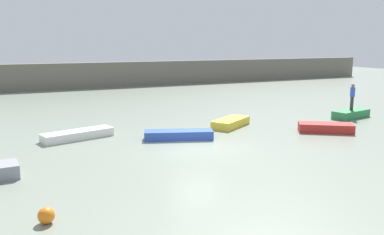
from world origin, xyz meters
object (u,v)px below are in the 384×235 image
Objects in this scene: rowboat_white at (78,135)px; person_blue_shirt at (352,95)px; rowboat_green at (351,114)px; rowboat_blue at (179,135)px; rowboat_yellow at (231,123)px; mooring_buoy at (46,215)px; rowboat_red at (326,128)px.

person_blue_shirt reaches higher than rowboat_white.
person_blue_shirt reaches higher than rowboat_green.
rowboat_blue is 13.16m from rowboat_green.
rowboat_yellow is 1.62× the size of person_blue_shirt.
mooring_buoy is at bearing -114.27° from rowboat_blue.
rowboat_blue is at bearing -177.08° from person_blue_shirt.
rowboat_green is (8.94, -1.00, 0.03)m from rowboat_yellow.
rowboat_green is at bearing 22.32° from rowboat_blue.
rowboat_white is 7.85× the size of mooring_buoy.
rowboat_white is at bearing 174.65° from person_blue_shirt.
rowboat_red is at bearing -33.00° from rowboat_white.
rowboat_blue is 10.70m from mooring_buoy.
mooring_buoy is at bearing -173.73° from rowboat_yellow.
rowboat_white is 1.26× the size of rowboat_red.
rowboat_red is 5.57m from person_blue_shirt.
rowboat_blue is 7.53× the size of mooring_buoy.
rowboat_red is 1.67× the size of person_blue_shirt.
rowboat_green reaches higher than rowboat_blue.
rowboat_green is at bearing 63.24° from rowboat_red.
mooring_buoy is at bearing -118.95° from rowboat_white.
person_blue_shirt is at bearing 22.32° from rowboat_blue.
rowboat_white is at bearing 163.22° from rowboat_green.
person_blue_shirt reaches higher than mooring_buoy.
mooring_buoy is at bearing -169.17° from rowboat_green.
rowboat_white is 13.97m from rowboat_red.
mooring_buoy is (-7.39, -7.74, 0.00)m from rowboat_blue.
mooring_buoy reaches higher than rowboat_blue.
rowboat_yellow is 14.93m from mooring_buoy.
rowboat_blue is 1.23× the size of rowboat_green.
rowboat_white is 18.16m from person_blue_shirt.
person_blue_shirt is at bearing -39.19° from rowboat_yellow.
rowboat_yellow is (4.20, 1.67, 0.00)m from rowboat_blue.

